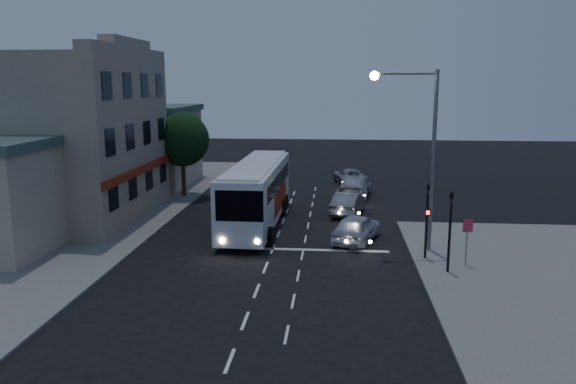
# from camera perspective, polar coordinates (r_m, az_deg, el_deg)

# --- Properties ---
(ground) EXTENTS (120.00, 120.00, 0.00)m
(ground) POSITION_cam_1_polar(r_m,az_deg,el_deg) (27.39, -2.04, -7.00)
(ground) COLOR black
(sidewalk_far) EXTENTS (12.00, 50.00, 0.12)m
(sidewalk_far) POSITION_cam_1_polar(r_m,az_deg,el_deg) (38.44, -20.17, -2.31)
(sidewalk_far) COLOR slate
(sidewalk_far) RESTS_ON ground
(road_markings) EXTENTS (8.00, 30.55, 0.01)m
(road_markings) POSITION_cam_1_polar(r_m,az_deg,el_deg) (30.42, 1.12, -5.14)
(road_markings) COLOR silver
(road_markings) RESTS_ON ground
(tour_bus) EXTENTS (2.97, 12.51, 3.82)m
(tour_bus) POSITION_cam_1_polar(r_m,az_deg,el_deg) (33.69, -3.19, 0.05)
(tour_bus) COLOR white
(tour_bus) RESTS_ON ground
(car_suv) EXTENTS (3.16, 4.79, 1.52)m
(car_suv) POSITION_cam_1_polar(r_m,az_deg,el_deg) (30.66, 6.98, -3.63)
(car_suv) COLOR silver
(car_suv) RESTS_ON ground
(car_sedan_a) EXTENTS (2.51, 4.72, 1.48)m
(car_sedan_a) POSITION_cam_1_polar(r_m,az_deg,el_deg) (36.88, 6.14, -1.15)
(car_sedan_a) COLOR gray
(car_sedan_a) RESTS_ON ground
(car_sedan_b) EXTENTS (3.00, 5.71, 1.58)m
(car_sedan_b) POSITION_cam_1_polar(r_m,az_deg,el_deg) (42.57, 6.79, 0.55)
(car_sedan_b) COLOR #B3B4BB
(car_sedan_b) RESTS_ON ground
(car_sedan_c) EXTENTS (3.06, 5.14, 1.34)m
(car_sedan_c) POSITION_cam_1_polar(r_m,az_deg,el_deg) (48.00, 6.29, 1.60)
(car_sedan_c) COLOR #9E9EA2
(car_sedan_c) RESTS_ON ground
(traffic_signal_main) EXTENTS (0.25, 0.35, 4.10)m
(traffic_signal_main) POSITION_cam_1_polar(r_m,az_deg,el_deg) (27.67, 13.96, -1.94)
(traffic_signal_main) COLOR black
(traffic_signal_main) RESTS_ON sidewalk_near
(traffic_signal_side) EXTENTS (0.18, 0.15, 4.10)m
(traffic_signal_side) POSITION_cam_1_polar(r_m,az_deg,el_deg) (25.90, 16.16, -2.93)
(traffic_signal_side) COLOR black
(traffic_signal_side) RESTS_ON sidewalk_near
(regulatory_sign) EXTENTS (0.45, 0.12, 2.20)m
(regulatory_sign) POSITION_cam_1_polar(r_m,az_deg,el_deg) (27.22, 17.75, -4.14)
(regulatory_sign) COLOR slate
(regulatory_sign) RESTS_ON sidewalk_near
(streetlight) EXTENTS (3.32, 0.44, 9.00)m
(streetlight) POSITION_cam_1_polar(r_m,az_deg,el_deg) (28.50, 13.31, 5.21)
(streetlight) COLOR slate
(streetlight) RESTS_ON sidewalk_near
(main_building) EXTENTS (10.12, 12.00, 11.00)m
(main_building) POSITION_cam_1_polar(r_m,az_deg,el_deg) (38.08, -21.99, 5.23)
(main_building) COLOR gray
(main_building) RESTS_ON sidewalk_far
(low_building_north) EXTENTS (9.40, 9.40, 6.50)m
(low_building_north) POSITION_cam_1_polar(r_m,az_deg,el_deg) (49.05, -15.10, 4.70)
(low_building_north) COLOR #BAAA95
(low_building_north) RESTS_ON sidewalk_far
(street_tree) EXTENTS (4.00, 4.00, 6.20)m
(street_tree) POSITION_cam_1_polar(r_m,az_deg,el_deg) (42.61, -10.71, 5.48)
(street_tree) COLOR black
(street_tree) RESTS_ON sidewalk_far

